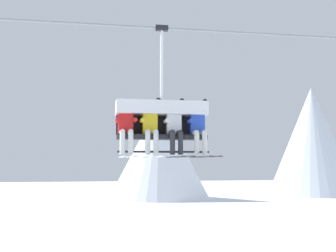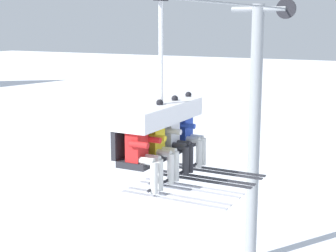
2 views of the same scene
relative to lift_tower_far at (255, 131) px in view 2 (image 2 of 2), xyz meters
The scene contains 6 objects.
lift_tower_far is the anchor object (origin of this frame).
chairlift_chair 7.58m from the lift_tower_far, behind, with size 2.02×0.74×2.89m.
skier_red 8.33m from the lift_tower_far, behind, with size 0.46×1.70×1.23m.
skier_yellow 7.81m from the lift_tower_far, behind, with size 0.48×1.70×1.34m.
skier_white 7.28m from the lift_tower_far, behind, with size 0.48×1.70×1.34m.
skier_blue 6.76m from the lift_tower_far, behind, with size 0.48×1.70×1.34m.
Camera 2 is at (-7.05, -4.70, 7.34)m, focal length 55.00 mm.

